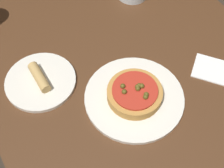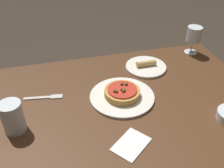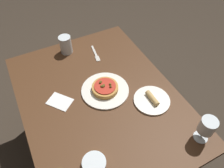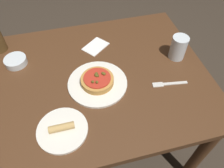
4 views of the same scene
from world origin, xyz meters
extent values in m
plane|color=#382D23|center=(0.00, 0.00, 0.00)|extent=(14.00, 14.00, 0.00)
cube|color=#4C2D19|center=(0.00, 0.00, 0.70)|extent=(1.15, 0.86, 0.03)
cylinder|color=#4C2D19|center=(-0.51, 0.37, 0.34)|extent=(0.06, 0.06, 0.68)
cylinder|color=#4C2D19|center=(-0.51, -0.37, 0.34)|extent=(0.06, 0.06, 0.68)
cylinder|color=white|center=(-0.02, 0.05, 0.72)|extent=(0.28, 0.28, 0.01)
cylinder|color=#BC843D|center=(-0.02, 0.05, 0.74)|extent=(0.15, 0.15, 0.03)
cylinder|color=#B72D1E|center=(-0.02, 0.05, 0.76)|extent=(0.13, 0.13, 0.01)
sphere|color=brown|center=(-0.02, 0.04, 0.77)|extent=(0.01, 0.01, 0.01)
sphere|color=brown|center=(0.00, 0.07, 0.77)|extent=(0.01, 0.01, 0.01)
sphere|color=brown|center=(-0.03, 0.03, 0.77)|extent=(0.01, 0.01, 0.01)
sphere|color=brown|center=(-0.06, 0.04, 0.77)|extent=(0.01, 0.01, 0.01)
sphere|color=brown|center=(-0.05, 0.03, 0.77)|extent=(0.01, 0.01, 0.01)
sphere|color=brown|center=(-0.03, 0.04, 0.77)|extent=(0.01, 0.01, 0.01)
sphere|color=brown|center=(-0.02, 0.08, 0.77)|extent=(0.01, 0.01, 0.01)
sphere|color=brown|center=(-0.02, 0.04, 0.77)|extent=(0.01, 0.01, 0.01)
cylinder|color=silver|center=(0.46, 0.34, 0.72)|extent=(0.07, 0.07, 0.00)
cylinder|color=silver|center=(0.46, 0.34, 0.75)|extent=(0.01, 0.01, 0.07)
cylinder|color=silver|center=(0.46, 0.34, 0.83)|extent=(0.08, 0.08, 0.08)
cylinder|color=silver|center=(-0.46, -0.03, 0.78)|extent=(0.08, 0.08, 0.12)
cylinder|color=silver|center=(0.35, -0.19, 0.73)|extent=(0.11, 0.11, 0.03)
cube|color=beige|center=(-0.38, 0.14, 0.72)|extent=(0.12, 0.03, 0.00)
cube|color=beige|center=(-0.30, 0.13, 0.72)|extent=(0.05, 0.03, 0.00)
cylinder|color=white|center=(0.16, 0.25, 0.72)|extent=(0.21, 0.21, 0.01)
cylinder|color=tan|center=(0.16, 0.25, 0.74)|extent=(0.10, 0.03, 0.03)
cube|color=white|center=(-0.07, -0.21, 0.72)|extent=(0.16, 0.16, 0.00)
camera|label=1|loc=(-0.39, 0.34, 1.46)|focal=50.00mm
camera|label=2|loc=(-0.29, -0.80, 1.42)|focal=42.00mm
camera|label=3|loc=(0.72, -0.28, 1.71)|focal=35.00mm
camera|label=4|loc=(0.07, 0.70, 1.51)|focal=35.00mm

